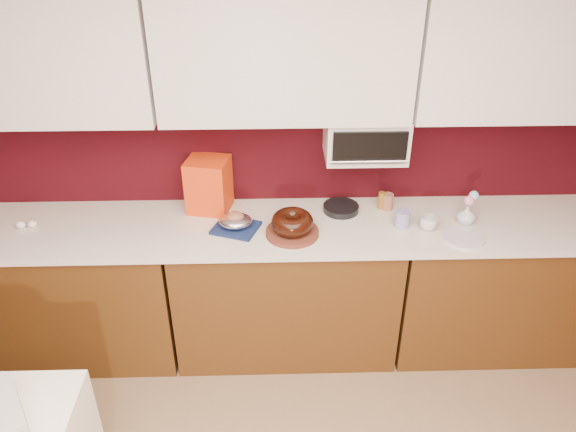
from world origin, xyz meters
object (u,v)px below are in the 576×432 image
(toaster_oven, at_px, (365,136))
(flower_vase, at_px, (467,213))
(bundt_cake, at_px, (292,222))
(foil_ham_nest, at_px, (235,221))
(coffee_mug, at_px, (428,222))
(blue_jar, at_px, (402,219))
(pandoro_box, at_px, (209,185))

(toaster_oven, bearing_deg, flower_vase, -16.47)
(toaster_oven, bearing_deg, bundt_cake, -147.25)
(flower_vase, bearing_deg, bundt_cake, -174.61)
(toaster_oven, xyz_separation_m, flower_vase, (0.59, -0.17, -0.41))
(foil_ham_nest, relative_size, flower_vase, 1.46)
(toaster_oven, height_order, foil_ham_nest, toaster_oven)
(toaster_oven, relative_size, coffee_mug, 4.77)
(blue_jar, bearing_deg, pandoro_box, 168.00)
(foil_ham_nest, bearing_deg, bundt_cake, -11.67)
(blue_jar, relative_size, flower_vase, 0.79)
(bundt_cake, distance_m, foil_ham_nest, 0.33)
(toaster_oven, relative_size, foil_ham_nest, 2.41)
(toaster_oven, distance_m, flower_vase, 0.74)
(pandoro_box, relative_size, coffee_mug, 3.42)
(pandoro_box, bearing_deg, blue_jar, -0.13)
(toaster_oven, distance_m, pandoro_box, 0.95)
(foil_ham_nest, bearing_deg, pandoro_box, 124.49)
(toaster_oven, distance_m, bundt_cake, 0.63)
(bundt_cake, relative_size, coffee_mug, 2.50)
(toaster_oven, xyz_separation_m, blue_jar, (0.21, -0.20, -0.42))
(toaster_oven, relative_size, bundt_cake, 1.91)
(foil_ham_nest, distance_m, coffee_mug, 1.09)
(flower_vase, bearing_deg, coffee_mug, -165.78)
(coffee_mug, height_order, blue_jar, blue_jar)
(bundt_cake, distance_m, coffee_mug, 0.77)
(pandoro_box, height_order, coffee_mug, pandoro_box)
(toaster_oven, bearing_deg, blue_jar, -43.38)
(pandoro_box, bearing_deg, foil_ham_nest, -43.64)
(pandoro_box, bearing_deg, flower_vase, 3.83)
(bundt_cake, distance_m, pandoro_box, 0.58)
(bundt_cake, xyz_separation_m, flower_vase, (1.00, 0.09, -0.02))
(foil_ham_nest, xyz_separation_m, flower_vase, (1.32, 0.03, 0.01))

